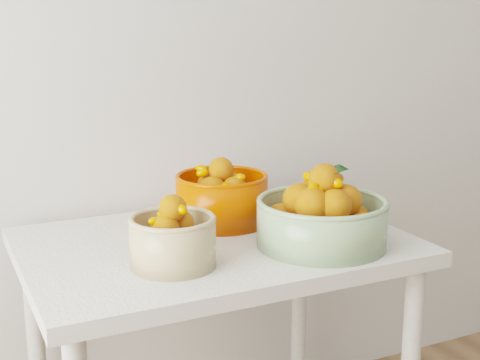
{
  "coord_description": "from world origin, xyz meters",
  "views": [
    {
      "loc": [
        -0.94,
        0.05,
        1.32
      ],
      "look_at": [
        -0.22,
        1.54,
        0.92
      ],
      "focal_mm": 50.0,
      "sensor_mm": 36.0,
      "label": 1
    }
  ],
  "objects_px": {
    "table": "(215,273)",
    "bowl_orange": "(222,197)",
    "bowl_green": "(322,217)",
    "bowl_cream": "(173,239)"
  },
  "relations": [
    {
      "from": "bowl_green",
      "to": "bowl_orange",
      "type": "xyz_separation_m",
      "value": [
        -0.15,
        0.29,
        -0.0
      ]
    },
    {
      "from": "table",
      "to": "bowl_orange",
      "type": "height_order",
      "value": "bowl_orange"
    },
    {
      "from": "table",
      "to": "bowl_cream",
      "type": "bearing_deg",
      "value": -140.25
    },
    {
      "from": "table",
      "to": "bowl_cream",
      "type": "relative_size",
      "value": 3.9
    },
    {
      "from": "table",
      "to": "bowl_orange",
      "type": "bearing_deg",
      "value": 58.51
    },
    {
      "from": "bowl_green",
      "to": "bowl_orange",
      "type": "distance_m",
      "value": 0.33
    },
    {
      "from": "bowl_green",
      "to": "table",
      "type": "bearing_deg",
      "value": 144.43
    },
    {
      "from": "bowl_green",
      "to": "bowl_orange",
      "type": "height_order",
      "value": "bowl_green"
    },
    {
      "from": "bowl_green",
      "to": "bowl_orange",
      "type": "bearing_deg",
      "value": 116.89
    },
    {
      "from": "bowl_cream",
      "to": "bowl_orange",
      "type": "bearing_deg",
      "value": 47.44
    }
  ]
}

